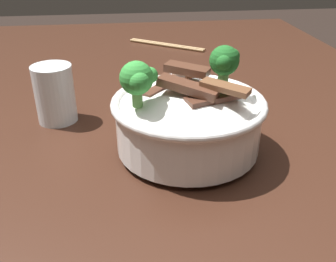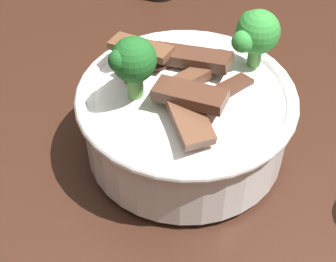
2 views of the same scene
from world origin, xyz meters
name	(u,v)px [view 1 (image 1 of 2)]	position (x,y,z in m)	size (l,w,h in m)	color
dining_table	(149,176)	(0.00, 0.00, 0.69)	(1.58, 1.07, 0.77)	#381E14
rice_bowl	(188,115)	(0.06, 0.05, 0.83)	(0.21, 0.21, 0.15)	white
drinking_glass	(55,98)	(-0.06, -0.14, 0.81)	(0.06, 0.06, 0.09)	white
chopsticks_pair	(166,45)	(-0.49, 0.09, 0.77)	(0.15, 0.19, 0.01)	#9E7A4C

